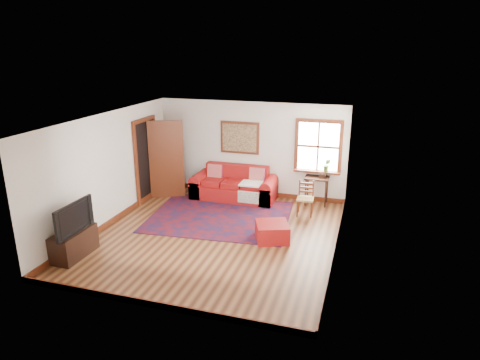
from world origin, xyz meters
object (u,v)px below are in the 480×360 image
(ladder_back_chair, at_px, (306,197))
(side_table, at_px, (317,182))
(red_leather_sofa, at_px, (235,188))
(red_ottoman, at_px, (272,232))
(media_cabinet, at_px, (74,243))

(ladder_back_chair, bearing_deg, side_table, 78.48)
(red_leather_sofa, distance_m, side_table, 2.14)
(red_leather_sofa, bearing_deg, ladder_back_chair, -16.35)
(red_ottoman, bearing_deg, side_table, 54.72)
(red_leather_sofa, xyz_separation_m, ladder_back_chair, (1.95, -0.57, 0.16))
(ladder_back_chair, xyz_separation_m, media_cabinet, (-3.90, -3.40, -0.18))
(red_leather_sofa, relative_size, ladder_back_chair, 2.65)
(red_ottoman, xyz_separation_m, ladder_back_chair, (0.44, 1.60, 0.26))
(red_ottoman, distance_m, media_cabinet, 3.90)
(side_table, relative_size, ladder_back_chair, 0.87)
(red_ottoman, xyz_separation_m, media_cabinet, (-3.47, -1.80, 0.08))
(red_leather_sofa, distance_m, red_ottoman, 2.65)
(side_table, distance_m, ladder_back_chair, 0.81)
(side_table, xyz_separation_m, ladder_back_chair, (-0.16, -0.78, -0.15))
(side_table, bearing_deg, red_ottoman, -104.01)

